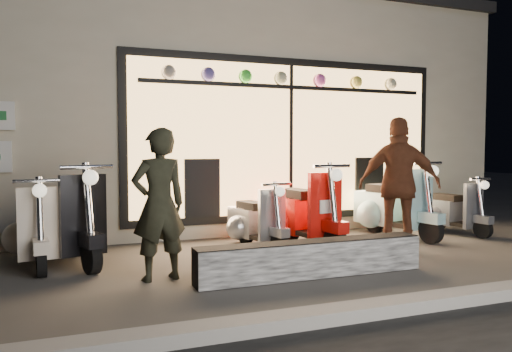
{
  "coord_description": "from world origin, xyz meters",
  "views": [
    {
      "loc": [
        -2.64,
        -5.51,
        1.43
      ],
      "look_at": [
        -0.31,
        0.6,
        1.05
      ],
      "focal_mm": 35.0,
      "sensor_mm": 36.0,
      "label": 1
    }
  ],
  "objects_px": {
    "graffiti_barrier": "(312,259)",
    "scooter_silver": "(254,221)",
    "woman": "(399,185)",
    "scooter_red": "(300,213)",
    "man": "(159,204)"
  },
  "relations": [
    {
      "from": "man",
      "to": "woman",
      "type": "xyz_separation_m",
      "value": [
        3.31,
        0.3,
        0.1
      ]
    },
    {
      "from": "scooter_silver",
      "to": "scooter_red",
      "type": "relative_size",
      "value": 0.79
    },
    {
      "from": "woman",
      "to": "scooter_silver",
      "type": "bearing_deg",
      "value": -1.23
    },
    {
      "from": "graffiti_barrier",
      "to": "scooter_silver",
      "type": "bearing_deg",
      "value": 90.0
    },
    {
      "from": "graffiti_barrier",
      "to": "scooter_red",
      "type": "distance_m",
      "value": 1.85
    },
    {
      "from": "graffiti_barrier",
      "to": "scooter_red",
      "type": "height_order",
      "value": "scooter_red"
    },
    {
      "from": "scooter_red",
      "to": "graffiti_barrier",
      "type": "bearing_deg",
      "value": -119.68
    },
    {
      "from": "graffiti_barrier",
      "to": "woman",
      "type": "bearing_deg",
      "value": 23.85
    },
    {
      "from": "graffiti_barrier",
      "to": "woman",
      "type": "distance_m",
      "value": 2.02
    },
    {
      "from": "scooter_red",
      "to": "man",
      "type": "height_order",
      "value": "man"
    },
    {
      "from": "man",
      "to": "graffiti_barrier",
      "type": "bearing_deg",
      "value": 153.52
    },
    {
      "from": "scooter_red",
      "to": "woman",
      "type": "bearing_deg",
      "value": -49.67
    },
    {
      "from": "graffiti_barrier",
      "to": "woman",
      "type": "height_order",
      "value": "woman"
    },
    {
      "from": "graffiti_barrier",
      "to": "woman",
      "type": "relative_size",
      "value": 1.44
    },
    {
      "from": "scooter_silver",
      "to": "man",
      "type": "height_order",
      "value": "man"
    }
  ]
}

